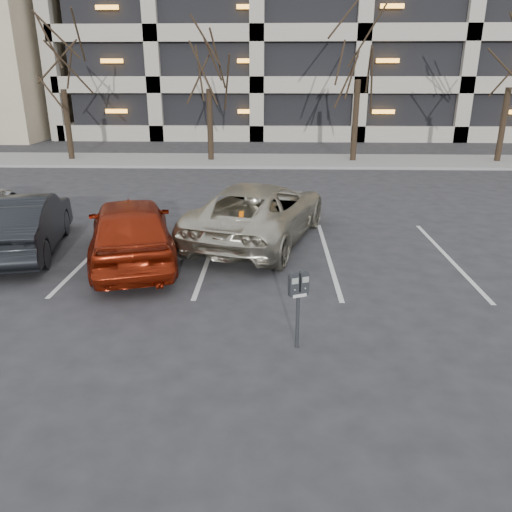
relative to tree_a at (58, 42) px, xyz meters
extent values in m
plane|color=#28282B|center=(10.00, -16.00, -5.48)|extent=(140.00, 140.00, 0.00)
cube|color=gray|center=(10.00, 0.00, -5.42)|extent=(80.00, 4.00, 0.12)
cube|color=silver|center=(5.80, -13.70, -5.48)|extent=(0.10, 5.20, 0.00)
cube|color=silver|center=(8.60, -13.70, -5.48)|extent=(0.10, 5.20, 0.00)
cube|color=silver|center=(11.40, -13.70, -5.48)|extent=(0.10, 5.20, 0.00)
cube|color=silver|center=(14.20, -13.70, -5.48)|extent=(0.10, 5.20, 0.00)
cube|color=black|center=(22.00, 18.00, 3.52)|extent=(49.92, 19.20, 18.00)
cylinder|color=black|center=(0.00, 0.00, -3.78)|extent=(0.28, 0.28, 3.42)
cylinder|color=black|center=(7.00, 0.00, -3.76)|extent=(0.28, 0.28, 3.45)
cylinder|color=black|center=(14.00, 0.00, -3.55)|extent=(0.28, 0.28, 3.86)
cylinder|color=black|center=(21.00, 0.00, -3.72)|extent=(0.28, 0.28, 3.52)
cylinder|color=black|center=(10.48, -17.93, -5.03)|extent=(0.06, 0.06, 0.90)
cube|color=black|center=(10.48, -17.93, -4.56)|extent=(0.32, 0.20, 0.06)
cube|color=silver|center=(10.50, -17.98, -4.58)|extent=(0.21, 0.09, 0.05)
cube|color=gray|center=(10.43, -18.02, -4.33)|extent=(0.10, 0.05, 0.09)
cube|color=gray|center=(10.58, -17.96, -4.33)|extent=(0.10, 0.05, 0.09)
imported|color=beige|center=(9.73, -12.48, -4.74)|extent=(3.91, 5.84, 1.49)
cube|color=#DD5604|center=(9.38, -13.42, -3.99)|extent=(0.10, 0.20, 0.01)
imported|color=maroon|center=(6.91, -14.22, -4.72)|extent=(2.99, 4.80, 1.52)
imported|color=black|center=(4.17, -13.65, -4.77)|extent=(2.44, 4.58, 1.43)
camera|label=1|loc=(10.08, -24.82, -1.49)|focal=35.00mm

